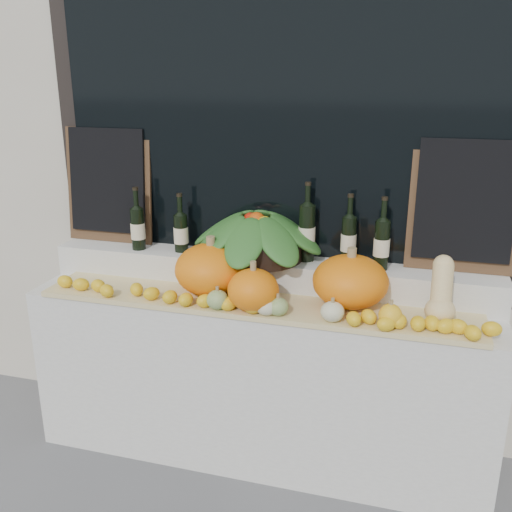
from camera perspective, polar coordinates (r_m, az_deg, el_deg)
storefront_facade at (r=3.33m, az=4.06°, el=23.17°), size 7.00×0.94×4.50m
display_sill at (r=3.02m, az=0.40°, el=-11.90°), size 2.30×0.55×0.88m
rear_tier at (r=2.93m, az=1.20°, el=-1.65°), size 2.30×0.25×0.16m
straw_bedding at (r=2.71m, az=-0.29°, el=-4.89°), size 2.10×0.32×0.02m
pumpkin_left at (r=2.77m, az=-4.49°, el=-1.35°), size 0.42×0.42×0.25m
pumpkin_right at (r=2.66m, az=9.42°, el=-2.52°), size 0.41×0.41×0.24m
pumpkin_center at (r=2.59m, az=-0.28°, el=-3.42°), size 0.24×0.24×0.19m
butternut_squash at (r=2.60m, az=18.04°, el=-3.60°), size 0.13×0.20×0.28m
decorative_gourds at (r=2.54m, az=3.07°, el=-4.99°), size 0.87×0.13×0.15m
lemon_heap at (r=2.60m, az=-0.96°, el=-4.91°), size 2.20×0.16×0.06m
produce_bowl at (r=2.87m, az=0.05°, el=2.11°), size 0.72×0.72×0.25m
wine_bottle_far_left at (r=3.08m, az=-11.74°, el=2.76°), size 0.08×0.08×0.33m
wine_bottle_near_left at (r=3.01m, az=-7.52°, el=2.37°), size 0.08×0.08×0.31m
wine_bottle_tall at (r=2.84m, az=5.10°, el=2.39°), size 0.08×0.08×0.40m
wine_bottle_near_right at (r=2.83m, az=9.24°, el=1.66°), size 0.08×0.08×0.35m
wine_bottle_far_right at (r=2.77m, az=12.45°, el=1.18°), size 0.08×0.08×0.35m
chalkboard_left at (r=3.23m, az=-14.58°, el=7.05°), size 0.50×0.09×0.62m
chalkboard_right at (r=2.81m, az=20.15°, el=4.90°), size 0.50×0.09×0.62m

